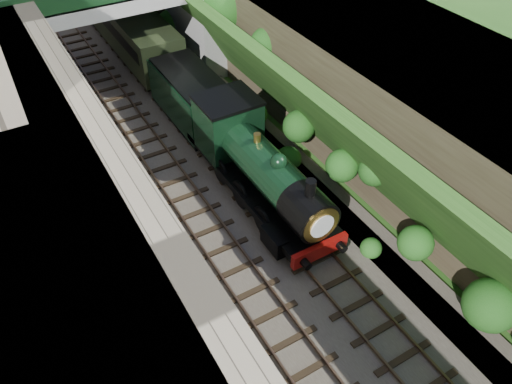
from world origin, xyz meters
name	(u,v)px	position (x,y,z in m)	size (l,w,h in m)	color
ground	(365,364)	(0.00, 0.00, 0.00)	(160.00, 160.00, 0.00)	#1E4714
trackbed	(155,103)	(0.00, 20.00, 0.10)	(10.00, 90.00, 0.20)	#473F38
retaining_wall	(48,76)	(-5.50, 20.00, 3.50)	(1.00, 90.00, 7.00)	#756B56
street_plateau_right	(287,23)	(9.50, 20.00, 3.12)	(8.00, 90.00, 6.25)	#262628
embankment_slope	(222,42)	(4.99, 20.38, 2.75)	(4.47, 90.00, 6.58)	#1E4714
track_left	(123,110)	(-2.00, 20.00, 0.25)	(2.50, 90.00, 0.20)	black
track_right	(173,96)	(1.20, 20.00, 0.25)	(2.50, 90.00, 0.20)	black
road_bridge	(136,14)	(0.94, 24.00, 4.08)	(16.00, 6.40, 7.25)	gray
tree	(228,4)	(5.91, 21.21, 4.65)	(3.60, 3.80, 6.60)	black
locomotive	(259,168)	(1.20, 9.48, 1.89)	(3.10, 10.22, 3.83)	black
tender	(192,100)	(1.20, 16.84, 1.62)	(2.70, 6.00, 3.05)	black
coach_front	(117,14)	(1.20, 29.44, 2.05)	(2.90, 18.00, 3.70)	black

